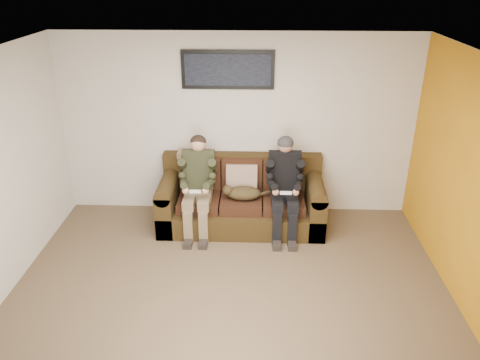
{
  "coord_description": "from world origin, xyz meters",
  "views": [
    {
      "loc": [
        0.26,
        -4.05,
        3.39
      ],
      "look_at": [
        0.08,
        1.2,
        0.95
      ],
      "focal_mm": 35.0,
      "sensor_mm": 36.0,
      "label": 1
    }
  ],
  "objects_px": {
    "person_right": "(285,181)",
    "framed_poster": "(228,70)",
    "person_left": "(198,180)",
    "cat": "(242,193)",
    "sofa": "(242,200)"
  },
  "relations": [
    {
      "from": "person_left",
      "to": "framed_poster",
      "type": "relative_size",
      "value": 1.05
    },
    {
      "from": "person_right",
      "to": "cat",
      "type": "relative_size",
      "value": 2.0
    },
    {
      "from": "sofa",
      "to": "person_left",
      "type": "bearing_deg",
      "value": -161.98
    },
    {
      "from": "person_left",
      "to": "person_right",
      "type": "xyz_separation_m",
      "value": [
        1.17,
        0.0,
        0.0
      ]
    },
    {
      "from": "sofa",
      "to": "person_left",
      "type": "relative_size",
      "value": 1.73
    },
    {
      "from": "person_left",
      "to": "framed_poster",
      "type": "bearing_deg",
      "value": 56.27
    },
    {
      "from": "cat",
      "to": "framed_poster",
      "type": "xyz_separation_m",
      "value": [
        -0.22,
        0.57,
        1.55
      ]
    },
    {
      "from": "sofa",
      "to": "framed_poster",
      "type": "bearing_deg",
      "value": 117.45
    },
    {
      "from": "person_left",
      "to": "person_right",
      "type": "bearing_deg",
      "value": 0.02
    },
    {
      "from": "person_right",
      "to": "framed_poster",
      "type": "height_order",
      "value": "framed_poster"
    },
    {
      "from": "sofa",
      "to": "framed_poster",
      "type": "height_order",
      "value": "framed_poster"
    },
    {
      "from": "person_left",
      "to": "cat",
      "type": "bearing_deg",
      "value": 0.05
    },
    {
      "from": "person_left",
      "to": "framed_poster",
      "type": "height_order",
      "value": "framed_poster"
    },
    {
      "from": "person_left",
      "to": "cat",
      "type": "xyz_separation_m",
      "value": [
        0.6,
        0.0,
        -0.19
      ]
    },
    {
      "from": "cat",
      "to": "framed_poster",
      "type": "bearing_deg",
      "value": 110.67
    }
  ]
}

